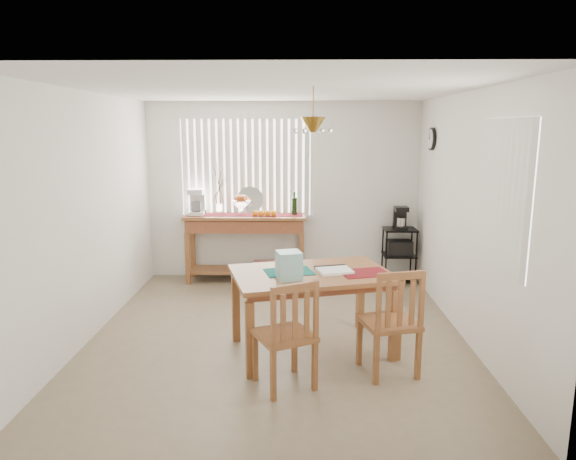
{
  "coord_description": "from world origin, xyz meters",
  "views": [
    {
      "loc": [
        0.21,
        -5.32,
        2.21
      ],
      "look_at": [
        0.1,
        0.55,
        1.05
      ],
      "focal_mm": 32.0,
      "sensor_mm": 36.0,
      "label": 1
    }
  ],
  "objects_px": {
    "cart_items": "(400,218)",
    "chair_left": "(287,335)",
    "dining_table": "(312,281)",
    "chair_right": "(391,322)",
    "sideboard": "(246,232)",
    "wire_cart": "(399,250)"
  },
  "relations": [
    {
      "from": "cart_items",
      "to": "chair_left",
      "type": "xyz_separation_m",
      "value": [
        -1.58,
        -3.22,
        -0.46
      ]
    },
    {
      "from": "dining_table",
      "to": "chair_right",
      "type": "distance_m",
      "value": 0.9
    },
    {
      "from": "dining_table",
      "to": "chair_right",
      "type": "bearing_deg",
      "value": -35.87
    },
    {
      "from": "sideboard",
      "to": "cart_items",
      "type": "bearing_deg",
      "value": 0.62
    },
    {
      "from": "sideboard",
      "to": "chair_left",
      "type": "xyz_separation_m",
      "value": [
        0.65,
        -3.19,
        -0.26
      ]
    },
    {
      "from": "chair_left",
      "to": "chair_right",
      "type": "relative_size",
      "value": 0.97
    },
    {
      "from": "dining_table",
      "to": "chair_right",
      "type": "height_order",
      "value": "chair_right"
    },
    {
      "from": "dining_table",
      "to": "chair_right",
      "type": "relative_size",
      "value": 1.71
    },
    {
      "from": "sideboard",
      "to": "cart_items",
      "type": "distance_m",
      "value": 2.24
    },
    {
      "from": "wire_cart",
      "to": "chair_right",
      "type": "xyz_separation_m",
      "value": [
        -0.64,
        -2.94,
        0.02
      ]
    },
    {
      "from": "cart_items",
      "to": "chair_left",
      "type": "bearing_deg",
      "value": -116.16
    },
    {
      "from": "dining_table",
      "to": "chair_left",
      "type": "xyz_separation_m",
      "value": [
        -0.23,
        -0.78,
        -0.24
      ]
    },
    {
      "from": "cart_items",
      "to": "dining_table",
      "type": "relative_size",
      "value": 0.19
    },
    {
      "from": "chair_left",
      "to": "sideboard",
      "type": "bearing_deg",
      "value": 101.58
    },
    {
      "from": "wire_cart",
      "to": "sideboard",
      "type": "bearing_deg",
      "value": -179.59
    },
    {
      "from": "sideboard",
      "to": "dining_table",
      "type": "relative_size",
      "value": 1.01
    },
    {
      "from": "chair_left",
      "to": "chair_right",
      "type": "bearing_deg",
      "value": 16.12
    },
    {
      "from": "cart_items",
      "to": "chair_left",
      "type": "relative_size",
      "value": 0.33
    },
    {
      "from": "wire_cart",
      "to": "dining_table",
      "type": "xyz_separation_m",
      "value": [
        -1.35,
        -2.43,
        0.25
      ]
    },
    {
      "from": "chair_right",
      "to": "sideboard",
      "type": "bearing_deg",
      "value": 118.56
    },
    {
      "from": "cart_items",
      "to": "dining_table",
      "type": "xyz_separation_m",
      "value": [
        -1.35,
        -2.44,
        -0.21
      ]
    },
    {
      "from": "sideboard",
      "to": "dining_table",
      "type": "height_order",
      "value": "sideboard"
    }
  ]
}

